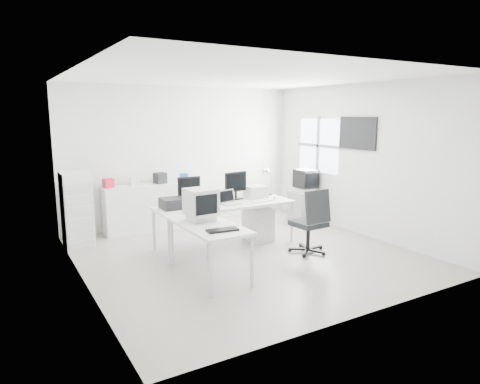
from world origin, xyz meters
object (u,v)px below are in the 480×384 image
inkjet_printer (176,203)px  laptop (231,198)px  drawer_pedestal (258,224)px  crt_tv (306,181)px  main_desk (225,225)px  filing_cabinet (77,211)px  laser_printer (256,192)px  lcd_monitor_small (189,190)px  sideboard (151,207)px  lcd_monitor_large (236,186)px  crt_monitor (201,206)px  side_desk (209,250)px  office_chair (309,220)px  tv_cabinet (305,206)px

inkjet_printer → laptop: (0.90, -0.20, 0.03)m
drawer_pedestal → crt_tv: 1.83m
main_desk → filing_cabinet: filing_cabinet is taller
inkjet_printer → laser_printer: bearing=5.6°
lcd_monitor_small → crt_tv: (2.85, 0.46, -0.12)m
sideboard → drawer_pedestal: bearing=-48.7°
lcd_monitor_large → sideboard: size_ratio=0.26×
lcd_monitor_large → laser_printer: lcd_monitor_large is taller
lcd_monitor_small → crt_monitor: lcd_monitor_small is taller
drawer_pedestal → sideboard: 2.19m
main_desk → inkjet_printer: 0.97m
crt_monitor → filing_cabinet: size_ratio=0.32×
laser_printer → crt_monitor: crt_monitor is taller
side_desk → sideboard: bearing=87.7°
side_desk → laser_printer: size_ratio=3.76×
sideboard → lcd_monitor_small: bearing=-82.5°
office_chair → filing_cabinet: size_ratio=0.84×
office_chair → drawer_pedestal: bearing=104.0°
laptop → crt_tv: (2.25, 0.81, 0.01)m
drawer_pedestal → crt_tv: (1.60, 0.66, 0.57)m
lcd_monitor_small → tv_cabinet: lcd_monitor_small is taller
laptop → inkjet_printer: bearing=157.2°
sideboard → laser_printer: bearing=-44.6°
inkjet_printer → office_chair: bearing=-28.7°
crt_tv → sideboard: (-3.04, 0.98, -0.42)m
side_desk → sideboard: (0.11, 2.79, 0.08)m
main_desk → inkjet_printer: bearing=173.3°
inkjet_printer → office_chair: (1.86, -1.08, -0.29)m
crt_monitor → crt_tv: bearing=24.3°
crt_tv → filing_cabinet: (-4.50, 0.49, -0.22)m
laptop → crt_monitor: (-0.90, -0.75, 0.09)m
main_desk → laptop: (0.05, -0.10, 0.49)m
filing_cabinet → laptop: bearing=-30.0°
lcd_monitor_large → laptop: (-0.30, -0.35, -0.13)m
drawer_pedestal → filing_cabinet: (-2.90, 1.15, 0.35)m
crt_tv → filing_cabinet: 4.53m
drawer_pedestal → lcd_monitor_small: bearing=170.9°
laptop → filing_cabinet: filing_cabinet is taller
main_desk → lcd_monitor_large: bearing=35.5°
laser_printer → office_chair: 1.27m
lcd_monitor_small → office_chair: 2.04m
side_desk → lcd_monitor_small: bearing=77.5°
drawer_pedestal → sideboard: bearing=131.3°
crt_monitor → crt_tv: 3.52m
office_chair → inkjet_printer: bearing=147.0°
crt_tv → main_desk: bearing=-163.0°
crt_monitor → sideboard: size_ratio=0.23×
lcd_monitor_large → crt_tv: lcd_monitor_large is taller
laptop → crt_monitor: size_ratio=0.84×
side_desk → office_chair: bearing=3.8°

